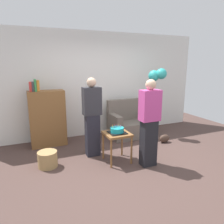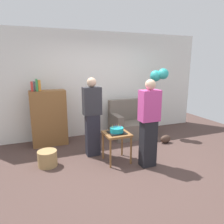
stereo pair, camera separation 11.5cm
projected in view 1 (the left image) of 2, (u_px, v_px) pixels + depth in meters
The scene contains 11 objects.
ground_plane at pixel (131, 164), 4.05m from camera, with size 8.00×8.00×0.00m, color #4C3833.
wall_back at pixel (96, 85), 5.59m from camera, with size 6.00×0.10×2.70m, color silver.
couch at pixel (130, 123), 5.59m from camera, with size 1.10×0.70×0.96m.
bookshelf at pixel (47, 118), 4.86m from camera, with size 0.80×0.36×1.56m.
side_table at pixel (117, 137), 4.07m from camera, with size 0.48×0.48×0.59m.
birthday_cake at pixel (117, 130), 4.04m from camera, with size 0.32×0.32×0.17m.
person_blowing_candles at pixel (92, 117), 4.28m from camera, with size 0.36×0.22×1.63m.
person_holding_cake at pixel (149, 123), 3.84m from camera, with size 0.36×0.22×1.63m.
wicker_basket at pixel (48, 159), 3.92m from camera, with size 0.36×0.36×0.30m, color #A88451.
handbag at pixel (164, 138), 5.15m from camera, with size 0.28×0.14×0.20m, color #473328.
balloon_bunch at pixel (157, 75), 5.36m from camera, with size 0.41×0.41×1.78m.
Camera 1 is at (-1.80, -3.28, 1.90)m, focal length 33.67 mm.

